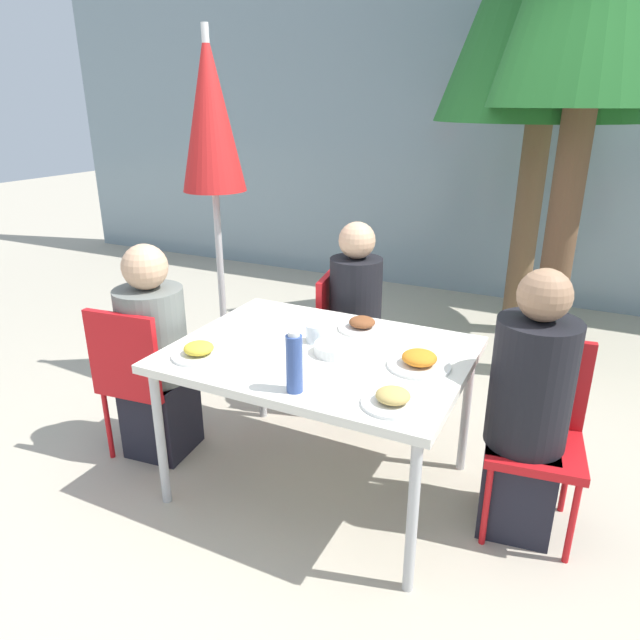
# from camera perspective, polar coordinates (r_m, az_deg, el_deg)

# --- Properties ---
(ground_plane) EXTENTS (24.00, 24.00, 0.00)m
(ground_plane) POSITION_cam_1_polar(r_m,az_deg,el_deg) (3.01, 0.00, -16.01)
(ground_plane) COLOR #B2A893
(building_facade) EXTENTS (10.00, 0.20, 3.00)m
(building_facade) POSITION_cam_1_polar(r_m,az_deg,el_deg) (5.81, 16.37, 17.08)
(building_facade) COLOR gray
(building_facade) RESTS_ON ground
(dining_table) EXTENTS (1.34, 1.01, 0.74)m
(dining_table) POSITION_cam_1_polar(r_m,az_deg,el_deg) (2.66, 0.00, -4.11)
(dining_table) COLOR silver
(dining_table) RESTS_ON ground
(chair_left) EXTENTS (0.44, 0.44, 0.86)m
(chair_left) POSITION_cam_1_polar(r_m,az_deg,el_deg) (3.12, -17.67, -4.98)
(chair_left) COLOR red
(chair_left) RESTS_ON ground
(person_left) EXTENTS (0.35, 0.35, 1.16)m
(person_left) POSITION_cam_1_polar(r_m,az_deg,el_deg) (3.12, -16.15, -3.75)
(person_left) COLOR black
(person_left) RESTS_ON ground
(chair_right) EXTENTS (0.45, 0.45, 0.86)m
(chair_right) POSITION_cam_1_polar(r_m,az_deg,el_deg) (2.71, 20.87, -9.49)
(chair_right) COLOR red
(chair_right) RESTS_ON ground
(person_right) EXTENTS (0.34, 0.34, 1.21)m
(person_right) POSITION_cam_1_polar(r_m,az_deg,el_deg) (2.60, 20.00, -8.84)
(person_right) COLOR black
(person_right) RESTS_ON ground
(chair_far) EXTENTS (0.47, 0.47, 0.86)m
(chair_far) POSITION_cam_1_polar(r_m,az_deg,el_deg) (3.48, 2.38, -1.20)
(chair_far) COLOR red
(chair_far) RESTS_ON ground
(person_far) EXTENTS (0.32, 0.32, 1.19)m
(person_far) POSITION_cam_1_polar(r_m,az_deg,el_deg) (3.39, 3.52, -0.53)
(person_far) COLOR #383842
(person_far) RESTS_ON ground
(closed_umbrella) EXTENTS (0.39, 0.39, 2.23)m
(closed_umbrella) POSITION_cam_1_polar(r_m,az_deg,el_deg) (3.63, -10.83, 18.41)
(closed_umbrella) COLOR #333333
(closed_umbrella) RESTS_ON ground
(plate_0) EXTENTS (0.24, 0.24, 0.07)m
(plate_0) POSITION_cam_1_polar(r_m,az_deg,el_deg) (2.18, 7.29, -7.85)
(plate_0) COLOR white
(plate_0) RESTS_ON dining_table
(plate_1) EXTENTS (0.28, 0.28, 0.07)m
(plate_1) POSITION_cam_1_polar(r_m,az_deg,el_deg) (2.50, 9.89, -4.06)
(plate_1) COLOR white
(plate_1) RESTS_ON dining_table
(plate_2) EXTENTS (0.24, 0.24, 0.07)m
(plate_2) POSITION_cam_1_polar(r_m,az_deg,el_deg) (2.87, 4.23, -0.50)
(plate_2) COLOR white
(plate_2) RESTS_ON dining_table
(plate_3) EXTENTS (0.25, 0.25, 0.07)m
(plate_3) POSITION_cam_1_polar(r_m,az_deg,el_deg) (2.62, -12.01, -3.08)
(plate_3) COLOR white
(plate_3) RESTS_ON dining_table
(bottle) EXTENTS (0.07, 0.07, 0.25)m
(bottle) POSITION_cam_1_polar(r_m,az_deg,el_deg) (2.23, -2.59, -4.30)
(bottle) COLOR #334C8E
(bottle) RESTS_ON dining_table
(drinking_cup) EXTENTS (0.08, 0.08, 0.08)m
(drinking_cup) POSITION_cam_1_polar(r_m,az_deg,el_deg) (2.71, -0.58, -1.37)
(drinking_cup) COLOR silver
(drinking_cup) RESTS_ON dining_table
(salad_bowl) EXTENTS (0.20, 0.20, 0.05)m
(salad_bowl) POSITION_cam_1_polar(r_m,az_deg,el_deg) (2.59, 1.52, -2.90)
(salad_bowl) COLOR white
(salad_bowl) RESTS_ON dining_table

